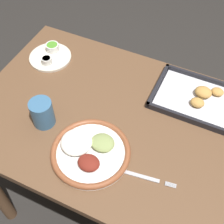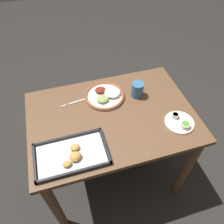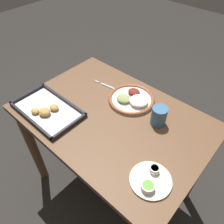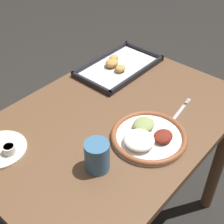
{
  "view_description": "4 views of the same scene",
  "coord_description": "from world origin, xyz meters",
  "px_view_note": "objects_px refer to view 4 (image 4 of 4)",
  "views": [
    {
      "loc": [
        0.29,
        -0.61,
        1.66
      ],
      "look_at": [
        -0.0,
        0.0,
        0.8
      ],
      "focal_mm": 50.0,
      "sensor_mm": 36.0,
      "label": 1
    },
    {
      "loc": [
        0.25,
        0.83,
        1.79
      ],
      "look_at": [
        -0.0,
        0.0,
        0.8
      ],
      "focal_mm": 35.0,
      "sensor_mm": 36.0,
      "label": 2
    },
    {
      "loc": [
        -0.55,
        0.61,
        1.6
      ],
      "look_at": [
        -0.0,
        0.0,
        0.8
      ],
      "focal_mm": 35.0,
      "sensor_mm": 36.0,
      "label": 3
    },
    {
      "loc": [
        -0.67,
        -0.58,
        1.53
      ],
      "look_at": [
        -0.0,
        0.0,
        0.8
      ],
      "focal_mm": 50.0,
      "sensor_mm": 36.0,
      "label": 4
    }
  ],
  "objects_px": {
    "baking_tray": "(118,66)",
    "drinking_cup": "(97,156)",
    "fork": "(177,115)",
    "dinner_plate": "(147,137)"
  },
  "relations": [
    {
      "from": "fork",
      "to": "drinking_cup",
      "type": "height_order",
      "value": "drinking_cup"
    },
    {
      "from": "dinner_plate",
      "to": "fork",
      "type": "xyz_separation_m",
      "value": [
        0.18,
        -0.01,
        -0.01
      ]
    },
    {
      "from": "dinner_plate",
      "to": "drinking_cup",
      "type": "xyz_separation_m",
      "value": [
        -0.2,
        0.05,
        0.04
      ]
    },
    {
      "from": "drinking_cup",
      "to": "fork",
      "type": "bearing_deg",
      "value": -8.16
    },
    {
      "from": "baking_tray",
      "to": "drinking_cup",
      "type": "distance_m",
      "value": 0.59
    },
    {
      "from": "dinner_plate",
      "to": "fork",
      "type": "relative_size",
      "value": 1.19
    },
    {
      "from": "fork",
      "to": "baking_tray",
      "type": "relative_size",
      "value": 0.57
    },
    {
      "from": "fork",
      "to": "drinking_cup",
      "type": "distance_m",
      "value": 0.39
    },
    {
      "from": "baking_tray",
      "to": "dinner_plate",
      "type": "bearing_deg",
      "value": -127.58
    },
    {
      "from": "baking_tray",
      "to": "drinking_cup",
      "type": "bearing_deg",
      "value": -145.97
    }
  ]
}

